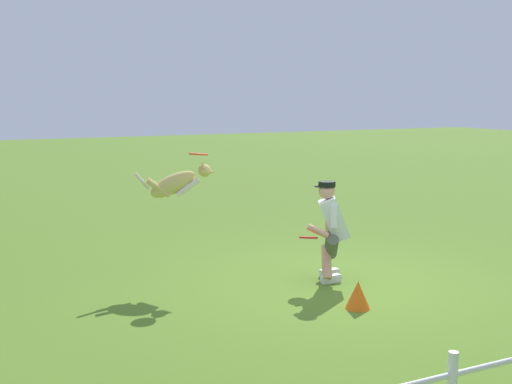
{
  "coord_description": "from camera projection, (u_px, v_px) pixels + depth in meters",
  "views": [
    {
      "loc": [
        4.6,
        6.81,
        2.41
      ],
      "look_at": [
        0.85,
        -0.78,
        1.14
      ],
      "focal_mm": 46.44,
      "sensor_mm": 36.0,
      "label": 1
    }
  ],
  "objects": [
    {
      "name": "frisbee_flying",
      "position": [
        198.0,
        154.0,
        8.63
      ],
      "size": [
        0.36,
        0.36,
        0.05
      ],
      "primitive_type": "cylinder",
      "rotation": [
        -0.04,
        -0.07,
        0.88
      ],
      "color": "#EF5122"
    },
    {
      "name": "dog",
      "position": [
        177.0,
        183.0,
        8.65
      ],
      "size": [
        1.02,
        0.43,
        0.53
      ],
      "rotation": [
        0.0,
        0.0,
        2.85
      ],
      "color": "tan"
    },
    {
      "name": "training_cone",
      "position": [
        358.0,
        295.0,
        7.45
      ],
      "size": [
        0.29,
        0.29,
        0.32
      ],
      "primitive_type": "cone",
      "color": "orange",
      "rests_on": "ground_plane"
    },
    {
      "name": "person",
      "position": [
        331.0,
        227.0,
        8.54
      ],
      "size": [
        0.7,
        0.63,
        1.29
      ],
      "rotation": [
        0.0,
        0.0,
        -0.5
      ],
      "color": "silver",
      "rests_on": "ground_plane"
    },
    {
      "name": "frisbee_held",
      "position": [
        308.0,
        238.0,
        8.33
      ],
      "size": [
        0.34,
        0.33,
        0.07
      ],
      "primitive_type": "cylinder",
      "rotation": [
        0.18,
        0.04,
        5.45
      ],
      "color": "red",
      "rests_on": "person"
    },
    {
      "name": "ground_plane",
      "position": [
        343.0,
        285.0,
        8.41
      ],
      "size": [
        60.0,
        60.0,
        0.0
      ],
      "primitive_type": "plane",
      "color": "#537823"
    }
  ]
}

